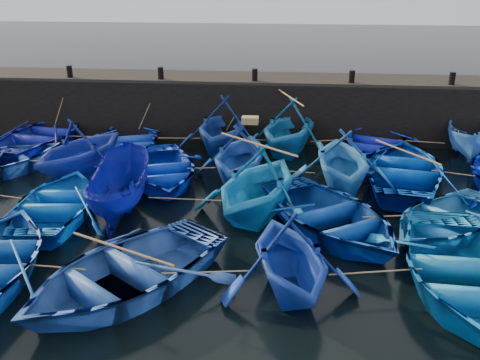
{
  "coord_description": "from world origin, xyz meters",
  "views": [
    {
      "loc": [
        1.53,
        -12.66,
        7.12
      ],
      "look_at": [
        0.0,
        3.2,
        0.7
      ],
      "focal_mm": 40.0,
      "sensor_mm": 36.0,
      "label": 1
    }
  ],
  "objects": [
    {
      "name": "ground",
      "position": [
        0.0,
        0.0,
        0.0
      ],
      "size": [
        120.0,
        120.0,
        0.0
      ],
      "primitive_type": "plane",
      "color": "black",
      "rests_on": "ground"
    },
    {
      "name": "quay_wall",
      "position": [
        0.0,
        10.5,
        1.25
      ],
      "size": [
        26.0,
        2.5,
        2.5
      ],
      "primitive_type": "cube",
      "color": "black",
      "rests_on": "ground"
    },
    {
      "name": "quay_top",
      "position": [
        0.0,
        10.5,
        2.56
      ],
      "size": [
        26.0,
        2.5,
        0.12
      ],
      "primitive_type": "cube",
      "color": "black",
      "rests_on": "quay_wall"
    },
    {
      "name": "bollard_0",
      "position": [
        -8.0,
        9.6,
        2.87
      ],
      "size": [
        0.24,
        0.24,
        0.5
      ],
      "primitive_type": "cylinder",
      "color": "black",
      "rests_on": "quay_top"
    },
    {
      "name": "bollard_1",
      "position": [
        -4.0,
        9.6,
        2.87
      ],
      "size": [
        0.24,
        0.24,
        0.5
      ],
      "primitive_type": "cylinder",
      "color": "black",
      "rests_on": "quay_top"
    },
    {
      "name": "bollard_2",
      "position": [
        0.0,
        9.6,
        2.87
      ],
      "size": [
        0.24,
        0.24,
        0.5
      ],
      "primitive_type": "cylinder",
      "color": "black",
      "rests_on": "quay_top"
    },
    {
      "name": "bollard_3",
      "position": [
        4.0,
        9.6,
        2.87
      ],
      "size": [
        0.24,
        0.24,
        0.5
      ],
      "primitive_type": "cylinder",
      "color": "black",
      "rests_on": "quay_top"
    },
    {
      "name": "bollard_4",
      "position": [
        8.0,
        9.6,
        2.87
      ],
      "size": [
        0.24,
        0.24,
        0.5
      ],
      "primitive_type": "cylinder",
      "color": "black",
      "rests_on": "quay_top"
    },
    {
      "name": "boat_0",
      "position": [
        -8.71,
        7.72,
        0.56
      ],
      "size": [
        4.74,
        5.99,
        1.12
      ],
      "primitive_type": "imported",
      "rotation": [
        0.0,
        0.0,
        2.97
      ],
      "color": "navy",
      "rests_on": "ground"
    },
    {
      "name": "boat_1",
      "position": [
        -4.95,
        7.81,
        0.47
      ],
      "size": [
        4.65,
        5.42,
        0.95
      ],
      "primitive_type": "imported",
      "rotation": [
        0.0,
        0.0,
        0.35
      ],
      "color": "#1235CD",
      "rests_on": "ground"
    },
    {
      "name": "boat_2",
      "position": [
        -1.17,
        7.97,
        1.15
      ],
      "size": [
        4.2,
        4.74,
        2.3
      ],
      "primitive_type": "imported",
      "rotation": [
        0.0,
        0.0,
        -0.1
      ],
      "color": "navy",
      "rests_on": "ground"
    },
    {
      "name": "boat_3",
      "position": [
        1.5,
        7.97,
        1.15
      ],
      "size": [
        4.92,
        5.32,
        2.31
      ],
      "primitive_type": "imported",
      "rotation": [
        0.0,
        0.0,
        -0.3
      ],
      "color": "#186AB5",
      "rests_on": "ground"
    },
    {
      "name": "boat_4",
      "position": [
        5.01,
        8.47,
        0.5
      ],
      "size": [
        4.91,
        5.72,
        1.0
      ],
      "primitive_type": "imported",
      "rotation": [
        0.0,
        0.0,
        -0.35
      ],
      "color": "#0C16A8",
      "rests_on": "ground"
    },
    {
      "name": "boat_5",
      "position": [
        8.59,
        8.26,
        0.8
      ],
      "size": [
        2.33,
        4.35,
        1.6
      ],
      "primitive_type": "imported",
      "rotation": [
        0.0,
        0.0,
        -0.2
      ],
      "color": "blue",
      "rests_on": "ground"
    },
    {
      "name": "boat_7",
      "position": [
        -5.83,
        4.68,
        1.1
      ],
      "size": [
        4.93,
        5.25,
        2.2
      ],
      "primitive_type": "imported",
      "rotation": [
        0.0,
        0.0,
        2.75
      ],
      "color": "navy",
      "rests_on": "ground"
    },
    {
      "name": "boat_8",
      "position": [
        -2.87,
        4.47,
        0.5
      ],
      "size": [
        4.77,
        5.65,
        1.0
      ],
      "primitive_type": "imported",
      "rotation": [
        0.0,
        0.0,
        0.31
      ],
      "color": "#062CC2",
      "rests_on": "ground"
    },
    {
      "name": "boat_9",
      "position": [
        -0.1,
        4.64,
        1.09
      ],
      "size": [
        3.97,
        4.48,
        2.18
      ],
      "primitive_type": "imported",
      "rotation": [
        0.0,
        0.0,
        3.04
      ],
      "color": "#194597",
      "rests_on": "ground"
    },
    {
      "name": "boat_10",
      "position": [
        3.35,
        4.45,
        1.1
      ],
      "size": [
        3.77,
        4.32,
        2.21
      ],
      "primitive_type": "imported",
      "rotation": [
        0.0,
        0.0,
        3.18
      ],
      "color": "blue",
      "rests_on": "ground"
    },
    {
      "name": "boat_11",
      "position": [
        5.55,
        5.1,
        0.58
      ],
      "size": [
        4.96,
        6.25,
        1.17
      ],
      "primitive_type": "imported",
      "rotation": [
        0.0,
        0.0,
        2.96
      ],
      "color": "#0035A1",
      "rests_on": "ground"
    },
    {
      "name": "boat_14",
      "position": [
        -5.33,
        1.39,
        0.49
      ],
      "size": [
        3.88,
        5.07,
        0.98
      ],
      "primitive_type": "imported",
      "rotation": [
        0.0,
        0.0,
        3.25
      ],
      "color": "blue",
      "rests_on": "ground"
    },
    {
      "name": "boat_15",
      "position": [
        -3.58,
        1.88,
        0.83
      ],
      "size": [
        2.02,
        4.43,
        1.66
      ],
      "primitive_type": "imported",
      "rotation": [
        0.0,
        0.0,
        3.24
      ],
      "color": "#060D77",
      "rests_on": "ground"
    },
    {
      "name": "boat_16",
      "position": [
        0.63,
        1.86,
        1.17
      ],
      "size": [
        5.09,
        5.46,
        2.34
      ],
      "primitive_type": "imported",
      "rotation": [
        0.0,
        0.0,
        -0.34
      ],
      "color": "blue",
      "rests_on": "ground"
    },
    {
      "name": "boat_17",
      "position": [
        2.77,
        1.12,
        0.55
      ],
      "size": [
        6.12,
        6.55,
        1.11
      ],
      "primitive_type": "imported",
      "rotation": [
        0.0,
        0.0,
        0.58
      ],
      "color": "navy",
      "rests_on": "ground"
    },
    {
      "name": "boat_18",
      "position": [
        6.03,
        1.39,
        0.48
      ],
      "size": [
        5.62,
        5.63,
        0.96
      ],
      "primitive_type": "imported",
      "rotation": [
        0.0,
        0.0,
        -0.78
      ],
      "color": "blue",
      "rests_on": "ground"
    },
    {
      "name": "boat_22",
      "position": [
        -2.17,
        -2.33,
        0.56
      ],
      "size": [
        6.32,
        6.64,
        1.12
      ],
      "primitive_type": "imported",
      "rotation": [
        0.0,
        0.0,
        -0.64
      ],
      "color": "#264F98",
      "rests_on": "ground"
    },
    {
      "name": "boat_23",
      "position": [
        1.64,
        -2.01,
        0.99
      ],
      "size": [
        4.12,
        4.48,
        1.98
      ],
      "primitive_type": "imported",
      "rotation": [
        0.0,
        0.0,
        0.27
      ],
      "color": "#1235A2",
      "rests_on": "ground"
    },
    {
      "name": "boat_24",
      "position": [
        5.62,
        -1.54,
        0.59
      ],
      "size": [
        4.38,
        5.92,
        1.18
      ],
      "primitive_type": "imported",
      "rotation": [
        0.0,
        0.0,
        -0.05
      ],
      "color": "blue",
      "rests_on": "ground"
    },
    {
      "name": "wooden_crate",
      "position": [
        0.2,
        4.64,
        2.3
      ],
      "size": [
        0.56,
        0.39,
        0.23
      ],
      "primitive_type": "cube",
      "color": "olive",
      "rests_on": "boat_9"
    },
    {
      "name": "mooring_ropes",
      "position": [
        0.01,
        4.86,
        0.86
      ],
      "size": [
        17.34,
        12.04,
        2.1
      ],
      "color": "tan",
      "rests_on": "ground"
    },
    {
      "name": "loose_oars",
      "position": [
        1.38,
        3.15,
        1.76
      ],
      "size": [
        9.98,
        12.38,
        1.28
      ],
      "color": "#99724C",
      "rests_on": "ground"
    }
  ]
}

